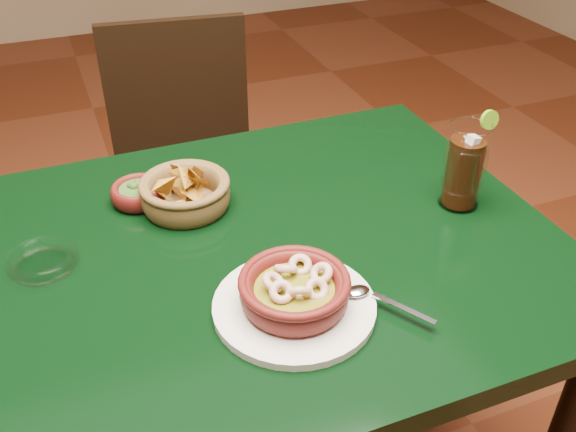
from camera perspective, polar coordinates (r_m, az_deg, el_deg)
name	(u,v)px	position (r m, az deg, el deg)	size (l,w,h in m)	color
dining_table	(208,302)	(1.12, -7.09, -7.63)	(1.20, 0.80, 0.75)	black
dining_chair	(188,175)	(1.80, -8.84, 3.65)	(0.46, 0.46, 0.88)	black
shrimp_plate	(295,294)	(0.94, 0.60, -6.96)	(0.29, 0.24, 0.07)	silver
chip_basket	(185,193)	(1.17, -9.12, 2.02)	(0.20, 0.20, 0.11)	brown
guacamole_ramekin	(138,193)	(1.21, -13.16, 2.02)	(0.12, 0.12, 0.04)	#4B100E
cola_drink	(464,167)	(1.18, 15.40, 4.25)	(0.16, 0.16, 0.18)	white
glass_ashtray	(43,261)	(1.10, -20.97, -3.77)	(0.12, 0.12, 0.03)	white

